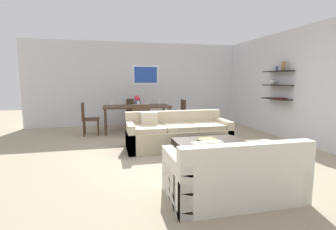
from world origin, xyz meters
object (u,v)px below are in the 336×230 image
object	(u,v)px
loveseat_white	(233,175)
decorative_bowl	(207,140)
sofa_beige	(177,134)
coffee_table	(212,152)
wine_glass_right_far	(159,101)
dining_chair_foot	(141,118)
wine_glass_head	(135,101)
dining_chair_head	(134,111)
wine_glass_left_near	(112,102)
dining_chair_left_near	(87,117)
dining_table	(137,108)
wine_glass_foot	(138,103)
centerpiece_vase	(137,100)
dining_chair_right_far	(180,112)

from	to	relation	value
loveseat_white	decorative_bowl	xyz separation A→B (m)	(0.21, 1.37, 0.12)
sofa_beige	decorative_bowl	size ratio (longest dim) A/B	5.99
loveseat_white	coffee_table	world-z (taller)	loveseat_white
wine_glass_right_far	dining_chair_foot	bearing A→B (deg)	-124.91
decorative_bowl	wine_glass_head	bearing A→B (deg)	104.32
wine_glass_head	wine_glass_right_far	bearing A→B (deg)	-23.03
dining_chair_foot	dining_chair_head	xyz separation A→B (m)	(0.00, 1.76, 0.00)
dining_chair_foot	dining_chair_head	size ratio (longest dim) A/B	1.00
dining_chair_head	wine_glass_left_near	bearing A→B (deg)	-124.91
decorative_bowl	dining_chair_head	bearing A→B (deg)	102.71
coffee_table	dining_chair_left_near	distance (m)	3.79
dining_table	wine_glass_left_near	world-z (taller)	wine_glass_left_near
wine_glass_left_near	wine_glass_foot	size ratio (longest dim) A/B	1.10
dining_chair_foot	wine_glass_right_far	bearing A→B (deg)	55.09
dining_chair_head	wine_glass_right_far	xyz separation A→B (m)	(0.69, -0.76, 0.35)
dining_chair_foot	wine_glass_foot	size ratio (longest dim) A/B	5.22
sofa_beige	centerpiece_vase	size ratio (longest dim) A/B	7.48
dining_table	wine_glass_left_near	size ratio (longest dim) A/B	10.22
dining_table	dining_chair_head	size ratio (longest dim) A/B	2.14
dining_chair_head	wine_glass_foot	xyz separation A→B (m)	(0.00, -1.29, 0.36)
dining_chair_foot	wine_glass_left_near	size ratio (longest dim) A/B	4.77
coffee_table	wine_glass_foot	world-z (taller)	wine_glass_foot
coffee_table	dining_chair_right_far	world-z (taller)	dining_chair_right_far
dining_chair_head	dining_table	bearing A→B (deg)	-90.00
dining_chair_right_far	dining_chair_left_near	world-z (taller)	same
dining_chair_left_near	centerpiece_vase	size ratio (longest dim) A/B	2.97
dining_chair_foot	wine_glass_left_near	xyz separation A→B (m)	(-0.69, 0.76, 0.38)
loveseat_white	wine_glass_head	size ratio (longest dim) A/B	10.19
dining_table	dining_chair_foot	bearing A→B (deg)	-90.00
dining_chair_right_far	wine_glass_right_far	xyz separation A→B (m)	(-0.66, -0.10, 0.35)
dining_chair_foot	wine_glass_head	world-z (taller)	wine_glass_head
dining_table	dining_chair_foot	size ratio (longest dim) A/B	2.14
dining_chair_left_near	wine_glass_right_far	bearing A→B (deg)	9.15
dining_chair_left_near	wine_glass_left_near	world-z (taller)	wine_glass_left_near
dining_chair_foot	wine_glass_head	size ratio (longest dim) A/B	5.53
loveseat_white	dining_chair_head	world-z (taller)	dining_chair_head
wine_glass_right_far	dining_table	bearing A→B (deg)	-170.45
dining_chair_foot	loveseat_white	bearing A→B (deg)	-79.09
centerpiece_vase	dining_chair_left_near	bearing A→B (deg)	-171.56
dining_chair_right_far	wine_glass_head	size ratio (longest dim) A/B	5.53
loveseat_white	decorative_bowl	size ratio (longest dim) A/B	4.38
dining_chair_right_far	dining_chair_left_near	bearing A→B (deg)	-171.06
dining_chair_foot	centerpiece_vase	bearing A→B (deg)	89.31
wine_glass_foot	centerpiece_vase	distance (m)	0.40
decorative_bowl	dining_chair_left_near	bearing A→B (deg)	127.65
centerpiece_vase	wine_glass_left_near	bearing A→B (deg)	-171.43
dining_chair_head	centerpiece_vase	xyz separation A→B (m)	(0.01, -0.89, 0.40)
sofa_beige	centerpiece_vase	bearing A→B (deg)	108.01
sofa_beige	coffee_table	bearing A→B (deg)	-74.28
centerpiece_vase	wine_glass_head	bearing A→B (deg)	91.42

